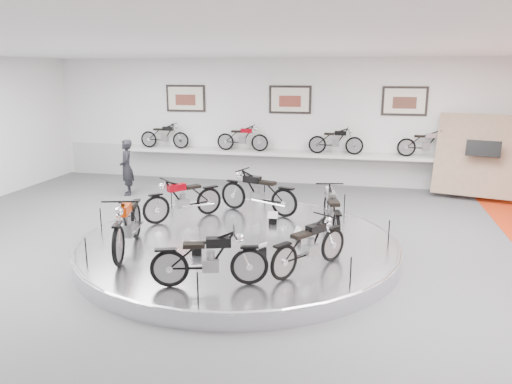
% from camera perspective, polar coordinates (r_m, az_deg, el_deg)
% --- Properties ---
extents(floor, '(16.00, 16.00, 0.00)m').
position_cam_1_polar(floor, '(9.94, -2.45, -7.53)').
color(floor, '#4F4F52').
rests_on(floor, ground).
extents(ceiling, '(16.00, 16.00, 0.00)m').
position_cam_1_polar(ceiling, '(9.27, -2.71, 16.18)').
color(ceiling, white).
rests_on(ceiling, wall_back).
extents(wall_back, '(16.00, 0.00, 16.00)m').
position_cam_1_polar(wall_back, '(16.20, 3.90, 8.02)').
color(wall_back, white).
rests_on(wall_back, floor).
extents(dado_band, '(15.68, 0.04, 1.10)m').
position_cam_1_polar(dado_band, '(16.39, 3.80, 2.97)').
color(dado_band, '#BCBCBA').
rests_on(dado_band, floor).
extents(display_platform, '(6.40, 6.40, 0.30)m').
position_cam_1_polar(display_platform, '(10.15, -2.02, -6.15)').
color(display_platform, silver).
rests_on(display_platform, floor).
extents(platform_rim, '(6.40, 6.40, 0.10)m').
position_cam_1_polar(platform_rim, '(10.11, -2.03, -5.51)').
color(platform_rim, '#B2B2BA').
rests_on(platform_rim, display_platform).
extents(shelf, '(11.00, 0.55, 0.10)m').
position_cam_1_polar(shelf, '(16.04, 3.68, 4.36)').
color(shelf, silver).
rests_on(shelf, wall_back).
extents(poster_left, '(1.35, 0.06, 0.88)m').
position_cam_1_polar(poster_left, '(16.99, -8.04, 10.55)').
color(poster_left, silver).
rests_on(poster_left, wall_back).
extents(poster_center, '(1.35, 0.06, 0.88)m').
position_cam_1_polar(poster_center, '(16.11, 3.91, 10.49)').
color(poster_center, silver).
rests_on(poster_center, wall_back).
extents(poster_right, '(1.35, 0.06, 0.88)m').
position_cam_1_polar(poster_right, '(15.96, 16.62, 9.93)').
color(poster_right, silver).
rests_on(poster_right, wall_back).
extents(display_panel, '(2.56, 1.52, 2.30)m').
position_cam_1_polar(display_panel, '(15.56, 24.21, 3.82)').
color(display_panel, '#9F8264').
rests_on(display_panel, floor).
extents(shelf_bike_a, '(1.22, 0.43, 0.73)m').
position_cam_1_polar(shelf_bike_a, '(17.12, -10.41, 6.17)').
color(shelf_bike_a, black).
rests_on(shelf_bike_a, shelf).
extents(shelf_bike_b, '(1.22, 0.43, 0.73)m').
position_cam_1_polar(shelf_bike_b, '(16.27, -1.56, 6.00)').
color(shelf_bike_b, '#83000B').
rests_on(shelf_bike_b, shelf).
extents(shelf_bike_c, '(1.22, 0.43, 0.73)m').
position_cam_1_polar(shelf_bike_c, '(15.82, 9.10, 5.61)').
color(shelf_bike_c, black).
rests_on(shelf_bike_c, shelf).
extents(shelf_bike_d, '(1.22, 0.43, 0.73)m').
position_cam_1_polar(shelf_bike_d, '(15.89, 18.89, 5.09)').
color(shelf_bike_d, '#BBBAC0').
rests_on(shelf_bike_d, shelf).
extents(bike_a, '(0.95, 1.79, 1.00)m').
position_cam_1_polar(bike_a, '(10.32, 8.64, -2.18)').
color(bike_a, '#BBBAC0').
rests_on(bike_a, display_platform).
extents(bike_b, '(1.85, 1.12, 1.03)m').
position_cam_1_polar(bike_b, '(11.76, 0.24, 0.01)').
color(bike_b, black).
rests_on(bike_b, display_platform).
extents(bike_c, '(1.56, 1.62, 0.98)m').
position_cam_1_polar(bike_c, '(11.38, -8.32, -0.72)').
color(bike_c, '#83000B').
rests_on(bike_c, display_platform).
extents(bike_d, '(1.09, 1.97, 1.09)m').
position_cam_1_polar(bike_d, '(9.59, -14.51, -3.41)').
color(bike_d, '#BB2F02').
rests_on(bike_d, display_platform).
extents(bike_e, '(1.66, 0.98, 0.92)m').
position_cam_1_polar(bike_e, '(7.85, -5.35, -7.54)').
color(bike_e, black).
rests_on(bike_e, display_platform).
extents(bike_f, '(1.34, 1.58, 0.91)m').
position_cam_1_polar(bike_f, '(8.46, 6.17, -6.00)').
color(bike_f, black).
rests_on(bike_f, display_platform).
extents(visitor, '(0.63, 0.72, 1.65)m').
position_cam_1_polar(visitor, '(15.17, -14.57, 2.73)').
color(visitor, black).
rests_on(visitor, floor).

